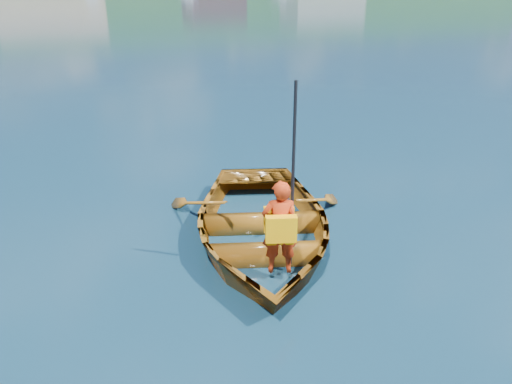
% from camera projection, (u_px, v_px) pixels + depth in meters
% --- Properties ---
extents(ground, '(600.00, 600.00, 0.00)m').
position_uv_depth(ground, '(211.00, 264.00, 6.05)').
color(ground, '#102144').
rests_on(ground, ground).
extents(rowboat, '(3.57, 4.29, 0.77)m').
position_uv_depth(rowboat, '(261.00, 225.00, 6.50)').
color(rowboat, brown).
rests_on(rowboat, ground).
extents(child_paddler, '(0.46, 0.41, 2.15)m').
position_uv_depth(child_paddler, '(280.00, 226.00, 5.51)').
color(child_paddler, red).
rests_on(child_paddler, ground).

